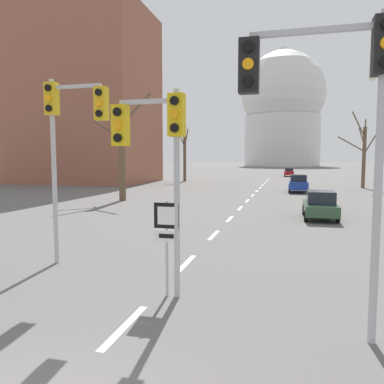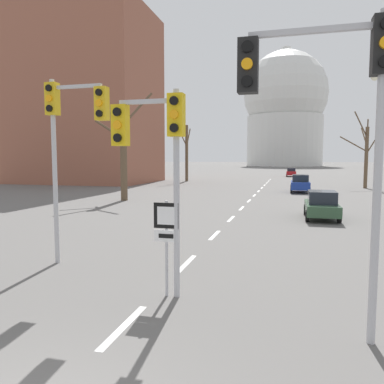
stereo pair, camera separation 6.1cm
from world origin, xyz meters
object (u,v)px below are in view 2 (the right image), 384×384
at_px(traffic_signal_centre_tall, 156,142).
at_px(sedan_near_right, 322,205).
at_px(route_sign_post, 166,232).
at_px(traffic_signal_near_right, 334,95).
at_px(sedan_near_left, 300,183).
at_px(traffic_signal_near_left, 69,125).
at_px(sedan_mid_centre, 291,172).

height_order(traffic_signal_centre_tall, sedan_near_right, traffic_signal_centre_tall).
bearing_deg(traffic_signal_centre_tall, route_sign_post, -5.68).
bearing_deg(route_sign_post, traffic_signal_near_right, -19.80).
relative_size(traffic_signal_near_right, route_sign_post, 2.50).
bearing_deg(traffic_signal_near_right, sedan_near_left, 89.54).
height_order(traffic_signal_near_right, sedan_near_right, traffic_signal_near_right).
distance_m(traffic_signal_near_left, sedan_near_left, 28.83).
height_order(route_sign_post, sedan_near_left, route_sign_post).
distance_m(traffic_signal_near_left, route_sign_post, 4.92).
distance_m(traffic_signal_centre_tall, sedan_near_left, 29.87).
bearing_deg(traffic_signal_near_right, sedan_near_right, 86.05).
relative_size(traffic_signal_centre_tall, sedan_near_left, 1.14).
xyz_separation_m(traffic_signal_centre_tall, sedan_near_right, (4.69, 13.00, -2.87)).
xyz_separation_m(route_sign_post, sedan_near_right, (4.45, 13.03, -0.78)).
bearing_deg(traffic_signal_near_left, sedan_near_right, 54.05).
bearing_deg(sedan_near_left, sedan_near_right, -87.43).
relative_size(route_sign_post, sedan_near_left, 0.54).
relative_size(traffic_signal_near_right, sedan_near_right, 1.46).
bearing_deg(route_sign_post, sedan_near_right, 71.14).
distance_m(traffic_signal_centre_tall, sedan_mid_centre, 63.17).
relative_size(traffic_signal_near_left, traffic_signal_near_right, 0.99).
bearing_deg(traffic_signal_near_left, route_sign_post, -26.55).
xyz_separation_m(traffic_signal_near_left, sedan_near_left, (7.38, 27.67, -3.40)).
height_order(traffic_signal_near_right, sedan_near_left, traffic_signal_near_right).
distance_m(traffic_signal_near_right, sedan_near_left, 30.94).
bearing_deg(traffic_signal_centre_tall, sedan_mid_centre, 87.13).
bearing_deg(sedan_mid_centre, sedan_near_left, -88.65).
height_order(traffic_signal_centre_tall, route_sign_post, traffic_signal_centre_tall).
distance_m(route_sign_post, sedan_mid_centre, 63.12).
bearing_deg(sedan_mid_centre, traffic_signal_near_left, -96.14).
bearing_deg(route_sign_post, traffic_signal_centre_tall, 174.32).
distance_m(traffic_signal_centre_tall, traffic_signal_near_left, 3.93).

